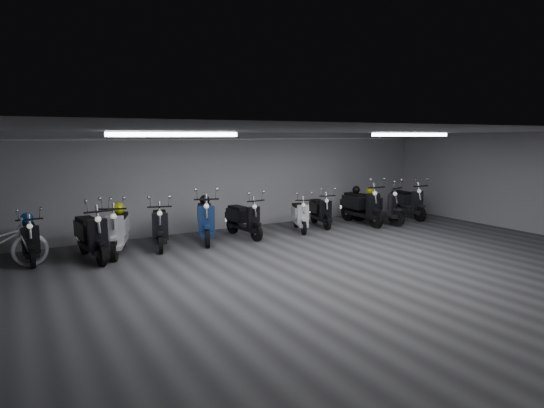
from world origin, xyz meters
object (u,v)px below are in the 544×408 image
scooter_5 (244,213)px  scooter_8 (362,200)px  helmet_1 (356,190)px  helmet_3 (370,191)px  scooter_7 (321,206)px  helmet_2 (27,219)px  helmet_4 (119,208)px  scooter_2 (118,224)px  scooter_10 (407,197)px  scooter_3 (160,220)px  scooter_9 (378,201)px  helmet_0 (205,200)px  scooter_1 (91,228)px  scooter_6 (300,210)px  scooter_4 (205,213)px  scooter_0 (29,233)px

scooter_5 → scooter_8: size_ratio=0.88×
helmet_1 → helmet_3: bearing=-28.2°
scooter_7 → helmet_2: scooter_7 is taller
helmet_1 → helmet_4: size_ratio=0.84×
scooter_2 → scooter_10: size_ratio=1.02×
scooter_3 → scooter_9: 6.74m
helmet_0 → helmet_3: helmet_0 is taller
scooter_1 → helmet_3: scooter_1 is taller
scooter_7 → helmet_2: size_ratio=6.25×
scooter_3 → scooter_6: size_ratio=1.14×
scooter_5 → scooter_7: size_ratio=1.06×
scooter_6 → scooter_10: 4.19m
scooter_5 → helmet_3: (4.36, -0.12, 0.34)m
scooter_2 → scooter_5: (3.29, 0.10, -0.06)m
scooter_7 → scooter_10: size_ratio=0.88×
scooter_2 → scooter_4: scooter_4 is taller
scooter_5 → scooter_7: (2.66, 0.16, -0.04)m
scooter_2 → helmet_1: size_ratio=8.13×
helmet_4 → helmet_3: bearing=-2.1°
helmet_2 → scooter_0: bearing=-88.4°
scooter_0 → scooter_3: scooter_3 is taller
scooter_2 → scooter_10: 9.24m
scooter_0 → scooter_10: size_ratio=0.90×
scooter_2 → helmet_0: 2.35m
scooter_1 → scooter_8: scooter_8 is taller
scooter_6 → scooter_10: scooter_10 is taller
scooter_3 → helmet_1: bearing=16.3°
scooter_1 → scooter_7: size_ratio=1.17×
helmet_2 → scooter_5: bearing=-4.7°
scooter_0 → scooter_3: bearing=-4.8°
scooter_2 → scooter_3: size_ratio=1.05×
scooter_9 → scooter_4: bearing=155.5°
helmet_3 → scooter_1: bearing=-178.5°
helmet_3 → scooter_3: bearing=178.8°
scooter_3 → scooter_8: scooter_8 is taller
helmet_0 → scooter_6: bearing=-7.4°
scooter_6 → helmet_0: scooter_6 is taller
scooter_3 → scooter_7: scooter_3 is taller
scooter_1 → helmet_1: bearing=-4.0°
scooter_4 → helmet_2: bearing=-166.4°
helmet_0 → helmet_2: size_ratio=1.00×
scooter_5 → helmet_1: (3.97, 0.09, 0.39)m
scooter_3 → scooter_6: scooter_3 is taller
scooter_5 → helmet_0: 1.11m
scooter_10 → helmet_0: size_ratio=7.10×
scooter_6 → helmet_0: bearing=-165.6°
scooter_10 → scooter_7: bearing=-178.6°
scooter_4 → scooter_9: bearing=14.9°
scooter_2 → scooter_9: bearing=17.7°
scooter_6 → helmet_1: scooter_6 is taller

